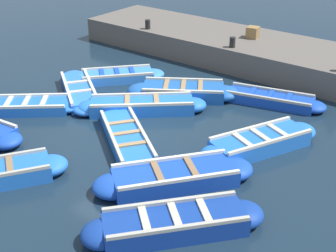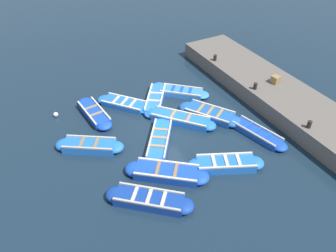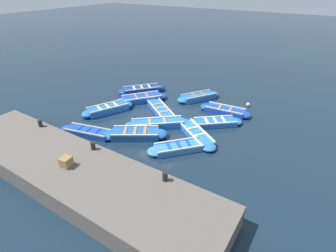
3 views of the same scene
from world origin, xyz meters
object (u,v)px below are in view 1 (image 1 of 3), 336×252
at_px(boat_outer_left, 175,224).
at_px(boat_far_corner, 142,106).
at_px(boat_tucked, 260,143).
at_px(boat_alongside, 27,106).
at_px(boat_broadside, 270,99).
at_px(boat_bow_out, 175,177).
at_px(boat_inner_gap, 117,76).
at_px(wooden_crate, 253,32).
at_px(boat_outer_right, 183,92).
at_px(bollard_mid_south, 148,24).
at_px(boat_stern_in, 127,138).
at_px(bollard_mid_north, 232,42).
at_px(boat_drifting, 79,91).

bearing_deg(boat_outer_left, boat_far_corner, 46.92).
xyz_separation_m(boat_tucked, boat_alongside, (-2.07, 6.31, -0.05)).
relative_size(boat_broadside, boat_bow_out, 0.99).
xyz_separation_m(boat_inner_gap, wooden_crate, (4.40, -2.55, 0.92)).
distance_m(boat_broadside, boat_outer_right, 2.58).
distance_m(boat_alongside, wooden_crate, 8.30).
bearing_deg(bollard_mid_south, boat_outer_right, -127.20).
bearing_deg(boat_alongside, boat_outer_left, -104.13).
relative_size(boat_stern_in, boat_tucked, 1.02).
height_order(boat_stern_in, boat_outer_left, boat_outer_left).
height_order(boat_broadside, boat_outer_left, boat_outer_left).
bearing_deg(boat_inner_gap, bollard_mid_north, -40.05).
relative_size(boat_outer_left, boat_alongside, 1.07).
xyz_separation_m(boat_broadside, boat_tucked, (-2.59, -1.03, 0.05)).
relative_size(boat_stern_in, boat_outer_left, 1.07).
distance_m(boat_outer_left, bollard_mid_north, 8.71).
height_order(boat_outer_left, boat_alongside, boat_outer_left).
bearing_deg(boat_outer_right, boat_far_corner, 167.52).
relative_size(boat_broadside, boat_far_corner, 1.02).
height_order(boat_broadside, boat_drifting, boat_broadside).
relative_size(boat_bow_out, boat_drifting, 1.02).
bearing_deg(wooden_crate, boat_broadside, -143.05).
bearing_deg(boat_drifting, boat_broadside, -58.80).
height_order(boat_inner_gap, wooden_crate, wooden_crate).
height_order(boat_inner_gap, bollard_mid_north, bollard_mid_north).
distance_m(boat_broadside, boat_alongside, 7.04).
xyz_separation_m(boat_drifting, bollard_mid_south, (4.62, 1.08, 0.90)).
relative_size(boat_far_corner, boat_alongside, 1.10).
bearing_deg(boat_outer_left, boat_bow_out, 36.74).
bearing_deg(bollard_mid_north, wooden_crate, -0.73).
distance_m(boat_inner_gap, wooden_crate, 5.17).
height_order(boat_broadside, boat_tucked, boat_tucked).
relative_size(boat_far_corner, boat_tucked, 0.98).
height_order(boat_stern_in, bollard_mid_south, bollard_mid_south).
relative_size(boat_drifting, boat_tucked, 0.98).
bearing_deg(boat_far_corner, boat_outer_left, -133.08).
xyz_separation_m(boat_broadside, boat_alongside, (-4.66, 5.28, -0.00)).
relative_size(boat_outer_left, boat_far_corner, 0.97).
bearing_deg(boat_bow_out, boat_broadside, 3.05).
height_order(boat_stern_in, boat_tucked, boat_tucked).
bearing_deg(bollard_mid_north, boat_outer_left, -156.20).
bearing_deg(wooden_crate, boat_tucked, -149.51).
xyz_separation_m(bollard_mid_south, wooden_crate, (1.39, -3.72, 0.02)).
xyz_separation_m(boat_stern_in, boat_far_corner, (1.63, 0.88, 0.03)).
relative_size(boat_outer_left, boat_bow_out, 0.95).
relative_size(boat_outer_left, boat_tucked, 0.95).
bearing_deg(boat_outer_left, bollard_mid_north, 23.80).
bearing_deg(boat_tucked, boat_outer_right, 66.97).
xyz_separation_m(boat_outer_right, bollard_mid_south, (2.81, 3.70, 0.85)).
bearing_deg(boat_stern_in, bollard_mid_south, 35.43).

